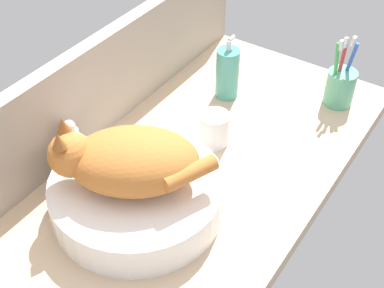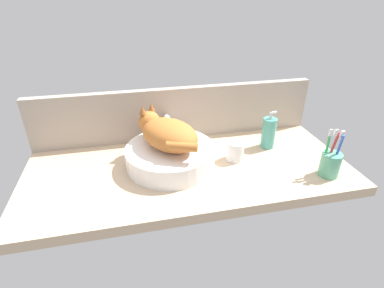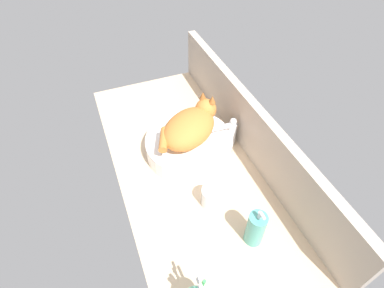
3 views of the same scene
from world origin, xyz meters
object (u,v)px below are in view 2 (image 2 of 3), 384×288
faucet (167,129)px  sink_basin (170,156)px  soap_dispenser (269,133)px  cat (167,133)px  water_glass (235,152)px  toothbrush_cup (330,163)px

faucet → sink_basin: bearing=-94.7°
sink_basin → soap_dispenser: bearing=6.9°
cat → faucet: size_ratio=2.22×
soap_dispenser → water_glass: 19.25cm
cat → faucet: cat is taller
cat → toothbrush_cup: 61.95cm
cat → faucet: (2.27, 16.38, -6.32)cm
cat → soap_dispenser: size_ratio=1.80×
soap_dispenser → faucet: bearing=163.9°
toothbrush_cup → water_glass: 35.54cm
cat → sink_basin: bearing=-53.2°
sink_basin → toothbrush_cup: bearing=-19.4°
faucet → toothbrush_cup: (55.36, -37.46, -2.18)cm
faucet → toothbrush_cup: bearing=-34.1°
water_glass → toothbrush_cup: bearing=-30.6°
sink_basin → cat: bearing=126.8°
cat → toothbrush_cup: bearing=-20.1°
cat → faucet: bearing=82.1°
toothbrush_cup → water_glass: toothbrush_cup is taller
sink_basin → water_glass: 26.32cm
sink_basin → soap_dispenser: soap_dispenser is taller
faucet → soap_dispenser: 44.07cm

